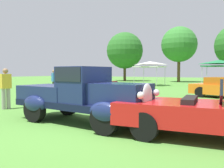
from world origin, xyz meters
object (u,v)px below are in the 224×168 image
object	(u,v)px
spectator_between_cars	(54,81)
feature_pickup_truck	(82,94)
show_car_burgundy	(92,83)
spectator_by_row	(6,87)
canopy_tent_center_field	(219,63)
canopy_tent_left_field	(150,64)
neighbor_convertible	(214,114)

from	to	relation	value
spectator_between_cars	feature_pickup_truck	bearing A→B (deg)	-40.18
spectator_between_cars	show_car_burgundy	bearing A→B (deg)	79.67
show_car_burgundy	feature_pickup_truck	bearing A→B (deg)	-55.06
spectator_between_cars	spectator_by_row	distance (m)	6.87
spectator_between_cars	canopy_tent_center_field	bearing A→B (deg)	55.93
show_car_burgundy	spectator_between_cars	bearing A→B (deg)	-100.33
spectator_by_row	canopy_tent_left_field	bearing A→B (deg)	94.18
spectator_by_row	feature_pickup_truck	bearing A→B (deg)	-6.06
feature_pickup_truck	show_car_burgundy	xyz separation A→B (m)	(-7.03, 10.06, -0.27)
show_car_burgundy	spectator_by_row	bearing A→B (deg)	-74.58
feature_pickup_truck	spectator_between_cars	size ratio (longest dim) A/B	2.74
spectator_between_cars	spectator_by_row	world-z (taller)	same
show_car_burgundy	spectator_between_cars	size ratio (longest dim) A/B	2.31
spectator_between_cars	canopy_tent_center_field	world-z (taller)	canopy_tent_center_field
feature_pickup_truck	canopy_tent_center_field	xyz separation A→B (m)	(1.30, 19.76, 1.55)
neighbor_convertible	canopy_tent_left_field	world-z (taller)	canopy_tent_left_field
show_car_burgundy	canopy_tent_center_field	world-z (taller)	canopy_tent_center_field
neighbor_convertible	show_car_burgundy	xyz separation A→B (m)	(-10.70, 9.86, 0.02)
canopy_tent_left_field	show_car_burgundy	bearing A→B (deg)	-97.74
canopy_tent_center_field	show_car_burgundy	bearing A→B (deg)	-130.64
neighbor_convertible	spectator_by_row	world-z (taller)	spectator_by_row
spectator_by_row	canopy_tent_left_field	world-z (taller)	canopy_tent_left_field
feature_pickup_truck	show_car_burgundy	size ratio (longest dim) A/B	1.19
neighbor_convertible	spectator_between_cars	distance (m)	12.98
spectator_by_row	spectator_between_cars	bearing A→B (deg)	118.71
spectator_between_cars	canopy_tent_left_field	distance (m)	13.11
spectator_between_cars	spectator_by_row	bearing A→B (deg)	-61.29
neighbor_convertible	spectator_by_row	size ratio (longest dim) A/B	2.66
neighbor_convertible	spectator_by_row	bearing A→B (deg)	178.12
feature_pickup_truck	neighbor_convertible	world-z (taller)	feature_pickup_truck
show_car_burgundy	spectator_between_cars	distance (m)	3.65
neighbor_convertible	canopy_tent_center_field	size ratio (longest dim) A/B	1.55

